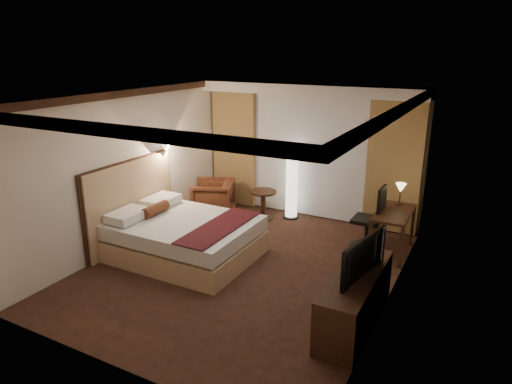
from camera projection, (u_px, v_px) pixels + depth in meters
The scene contains 21 objects.
floor at pixel (244, 267), 7.32m from camera, with size 4.50×5.50×0.01m, color black.
ceiling at pixel (243, 96), 6.49m from camera, with size 4.50×5.50×0.01m, color white.
back_wall at pixel (310, 151), 9.22m from camera, with size 4.50×0.02×2.70m, color beige.
left_wall at pixel (131, 169), 7.91m from camera, with size 0.02×5.50×2.70m, color beige.
right_wall at pixel (395, 210), 5.90m from camera, with size 0.02×5.50×2.70m, color beige.
crown_molding at pixel (243, 100), 6.51m from camera, with size 4.50×5.50×0.12m, color black, non-canonical shape.
soffit at pixel (308, 89), 8.63m from camera, with size 4.50×0.50×0.20m, color white.
curtain_sheer at pixel (309, 157), 9.18m from camera, with size 2.48×0.04×2.45m, color silver.
curtain_left_drape at pixel (235, 149), 9.89m from camera, with size 1.00×0.14×2.45m, color tan.
curtain_right_drape at pixel (394, 168), 8.37m from camera, with size 1.00×0.14×2.45m, color tan.
wall_sconce at pixel (166, 146), 8.41m from camera, with size 0.24×0.24×0.24m, color white, non-canonical shape.
bed at pixel (186, 238), 7.60m from camera, with size 2.25×1.76×0.66m, color white, non-canonical shape.
headboard at pixel (132, 204), 7.98m from camera, with size 0.12×2.06×1.50m, color tan, non-canonical shape.
armchair at pixel (213, 197), 9.43m from camera, with size 0.80×0.75×0.82m, color #4D2317.
side_table at pixel (263, 205), 9.29m from camera, with size 0.54×0.54×0.59m, color black, non-canonical shape.
floor_lamp at pixel (292, 182), 9.20m from camera, with size 0.32×0.32×1.54m, color white, non-canonical shape.
desk at pixel (392, 232), 7.71m from camera, with size 0.55×1.12×0.75m, color black, non-canonical shape.
desk_lamp at pixel (400, 195), 7.89m from camera, with size 0.18×0.18×0.34m, color #FFD899, non-canonical shape.
office_chair at pixel (368, 218), 7.79m from camera, with size 0.56×0.56×1.17m, color black, non-canonical shape.
dresser at pixel (355, 299), 5.73m from camera, with size 0.50×1.79×0.69m, color black, non-canonical shape.
television at pixel (356, 251), 5.54m from camera, with size 1.06×0.61×0.14m, color black.
Camera 1 is at (3.26, -5.74, 3.37)m, focal length 32.00 mm.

